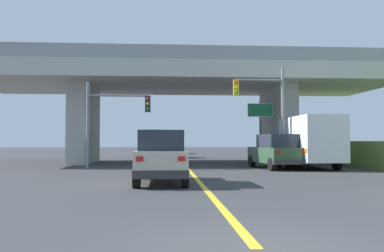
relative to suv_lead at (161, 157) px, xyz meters
The scene contains 11 objects.
ground 15.53m from the suv_lead, 84.42° to the left, with size 160.00×160.00×0.00m, color #353538.
overpass_bridge 16.18m from the suv_lead, 84.42° to the left, with size 30.68×10.67×7.79m.
lane_divider_stripe 2.33m from the suv_lead, 44.27° to the left, with size 0.20×22.84×0.01m, color yellow.
suv_lead is the anchor object (origin of this frame).
suv_crossing 10.35m from the suv_lead, 49.74° to the left, with size 2.47×4.85×2.02m.
box_truck 12.38m from the suv_lead, 44.57° to the left, with size 2.33×7.39×3.06m.
sedan_oncoming 24.77m from the suv_lead, 88.81° to the left, with size 1.97×4.75×2.02m.
traffic_signal_nearside 11.24m from the suv_lead, 54.04° to the left, with size 3.14×0.36×6.12m.
traffic_signal_farside 9.22m from the suv_lead, 109.75° to the left, with size 3.75×0.36×5.11m.
highway_sign 14.98m from the suv_lead, 61.90° to the left, with size 1.85×0.17×4.48m.
semi_truck_distant 39.26m from the suv_lead, 91.79° to the left, with size 2.33×7.02×3.11m.
Camera 1 is at (-1.39, -6.19, 1.62)m, focal length 38.87 mm.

